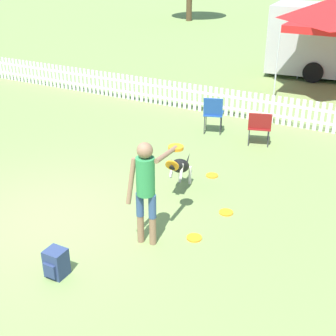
{
  "coord_description": "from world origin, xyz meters",
  "views": [
    {
      "loc": [
        4.95,
        -5.03,
        4.22
      ],
      "look_at": [
        1.59,
        1.25,
        0.81
      ],
      "focal_mm": 50.0,
      "sensor_mm": 36.0,
      "label": 1
    }
  ],
  "objects": [
    {
      "name": "frisbee_midfield",
      "position": [
        2.39,
        0.65,
        0.01
      ],
      "size": [
        0.24,
        0.24,
        0.02
      ],
      "color": "orange",
      "rests_on": "ground_plane"
    },
    {
      "name": "picket_fence",
      "position": [
        0.0,
        6.41,
        0.38
      ],
      "size": [
        20.67,
        0.04,
        0.75
      ],
      "color": "white",
      "rests_on": "ground_plane"
    },
    {
      "name": "backpack_on_grass",
      "position": [
        1.07,
        -1.09,
        0.2
      ],
      "size": [
        0.28,
        0.3,
        0.41
      ],
      "color": "navy",
      "rests_on": "ground_plane"
    },
    {
      "name": "folding_chair_blue_left",
      "position": [
        0.82,
        5.02,
        0.56
      ],
      "size": [
        0.58,
        0.6,
        0.93
      ],
      "rotation": [
        0.0,
        0.0,
        3.45
      ],
      "color": "#333338",
      "rests_on": "ground_plane"
    },
    {
      "name": "ground_plane",
      "position": [
        0.0,
        0.0,
        0.0
      ],
      "size": [
        240.0,
        240.0,
        0.0
      ],
      "primitive_type": "plane",
      "color": "olive"
    },
    {
      "name": "leaping_dog",
      "position": [
        1.47,
        1.94,
        0.52
      ],
      "size": [
        0.43,
        1.24,
        0.87
      ],
      "rotation": [
        0.0,
        0.0,
        -2.97
      ],
      "color": "black",
      "rests_on": "ground_plane"
    },
    {
      "name": "frisbee_near_handler",
      "position": [
        1.76,
        2.83,
        0.01
      ],
      "size": [
        0.24,
        0.24,
        0.02
      ],
      "color": "orange",
      "rests_on": "ground_plane"
    },
    {
      "name": "frisbee_near_dog",
      "position": [
        2.55,
        1.61,
        0.01
      ],
      "size": [
        0.24,
        0.24,
        0.02
      ],
      "color": "orange",
      "rests_on": "ground_plane"
    },
    {
      "name": "folding_chair_center",
      "position": [
        2.05,
        4.86,
        0.48
      ],
      "size": [
        0.66,
        0.67,
        0.81
      ],
      "rotation": [
        0.0,
        0.0,
        3.44
      ],
      "color": "#333338",
      "rests_on": "ground_plane"
    },
    {
      "name": "handler_person",
      "position": [
        1.78,
        0.24,
        1.06
      ],
      "size": [
        0.51,
        1.06,
        1.69
      ],
      "rotation": [
        0.0,
        0.0,
        0.18
      ],
      "color": "#8C664C",
      "rests_on": "ground_plane"
    }
  ]
}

